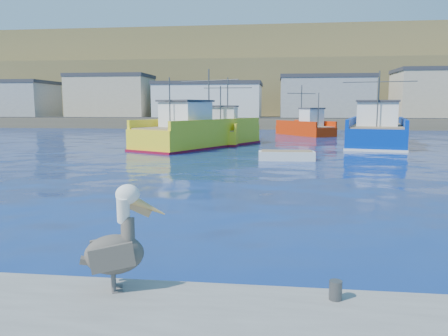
# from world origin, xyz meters

# --- Properties ---
(ground) EXTENTS (260.00, 260.00, 0.00)m
(ground) POSITION_xyz_m (0.00, 0.00, 0.00)
(ground) COLOR navy
(ground) RESTS_ON ground
(dock_bollards) EXTENTS (36.20, 0.20, 0.30)m
(dock_bollards) POSITION_xyz_m (0.60, -3.40, 0.65)
(dock_bollards) COLOR #4C4C4C
(dock_bollards) RESTS_ON dock
(far_shore) EXTENTS (200.00, 81.00, 24.00)m
(far_shore) POSITION_xyz_m (0.00, 109.20, 8.98)
(far_shore) COLOR brown
(far_shore) RESTS_ON ground
(trawler_yellow_a) EXTENTS (10.05, 14.05, 6.79)m
(trawler_yellow_a) POSITION_xyz_m (-4.75, 27.19, 1.16)
(trawler_yellow_a) COLOR yellow
(trawler_yellow_a) RESTS_ON ground
(trawler_yellow_b) EXTENTS (4.78, 10.25, 6.36)m
(trawler_yellow_b) POSITION_xyz_m (-2.96, 32.18, 0.98)
(trawler_yellow_b) COLOR yellow
(trawler_yellow_b) RESTS_ON ground
(trawler_blue) EXTENTS (7.60, 14.25, 6.80)m
(trawler_blue) POSITION_xyz_m (10.96, 30.93, 1.16)
(trawler_blue) COLOR #002B99
(trawler_blue) RESTS_ON ground
(boat_orange) EXTENTS (7.08, 8.42, 6.06)m
(boat_orange) POSITION_xyz_m (5.51, 43.90, 1.02)
(boat_orange) COLOR red
(boat_orange) RESTS_ON ground
(skiff_mid) EXTENTS (3.63, 1.38, 0.78)m
(skiff_mid) POSITION_xyz_m (2.66, 18.42, 0.25)
(skiff_mid) COLOR silver
(skiff_mid) RESTS_ON ground
(skiff_extra) EXTENTS (4.01, 3.54, 0.87)m
(skiff_extra) POSITION_xyz_m (-7.64, 32.40, 0.28)
(skiff_extra) COLOR silver
(skiff_extra) RESTS_ON ground
(pelican) EXTENTS (1.37, 0.85, 1.72)m
(pelican) POSITION_xyz_m (-0.44, -3.43, 1.24)
(pelican) COLOR #595451
(pelican) RESTS_ON dock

